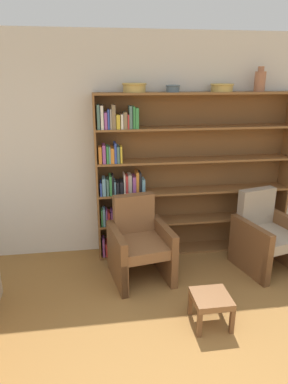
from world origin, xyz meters
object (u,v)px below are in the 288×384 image
bookshelf (175,179)px  bowl_stoneware (222,87)px  armchair_cushioned (266,235)px  footstool (211,301)px  bowl_slate (134,87)px  vase_tall (260,81)px  armchair_leather (139,244)px  bowl_sage (173,88)px

bookshelf → bowl_stoneware: (0.53, -0.02, 1.11)m
armchair_cushioned → footstool: (-1.00, -0.93, -0.16)m
bowl_slate → footstool: bearing=-70.4°
bowl_stoneware → armchair_cushioned: size_ratio=0.30×
vase_tall → armchair_cushioned: size_ratio=0.31×
bowl_slate → armchair_leather: bowl_slate is taller
bowl_slate → armchair_leather: (-0.02, -0.56, -1.71)m
bowl_sage → armchair_cushioned: (1.07, -0.56, -1.70)m
armchair_cushioned → footstool: size_ratio=2.70×
armchair_cushioned → armchair_leather: bearing=-14.5°
armchair_cushioned → bowl_slate: bearing=-34.6°
bowl_sage → footstool: bowl_sage is taller
bowl_slate → bowl_sage: size_ratio=1.64×
bowl_slate → footstool: size_ratio=0.82×
bookshelf → bowl_slate: bearing=-177.7°
bowl_slate → bowl_sage: (0.45, 0.00, -0.01)m
bookshelf → footstool: bearing=-89.6°
bookshelf → bowl_stoneware: 1.23m
vase_tall → armchair_leather: size_ratio=0.31×
bowl_stoneware → armchair_cushioned: 1.86m
vase_tall → footstool: (-0.99, -1.48, -1.93)m
bowl_slate → armchair_leather: size_ratio=0.30×
bowl_stoneware → armchair_leather: bowl_stoneware is taller
bowl_stoneware → footstool: 2.44m
bookshelf → armchair_cushioned: bookshelf is taller
armchair_cushioned → footstool: 1.37m
bookshelf → armchair_cushioned: 1.30m
bookshelf → footstool: (0.01, -1.51, -0.75)m
armchair_leather → bowl_slate: bearing=-102.0°
bowl_sage → armchair_leather: (-0.47, -0.56, -1.70)m
bookshelf → bowl_stoneware: bearing=-2.2°
bookshelf → bowl_sage: size_ratio=14.55×
bowl_slate → footstool: bowl_slate is taller
armchair_cushioned → footstool: bearing=28.4°
bowl_slate → armchair_cushioned: 2.36m
footstool → vase_tall: bearing=56.4°
bowl_sage → bowl_stoneware: (0.59, 0.00, 0.01)m
bookshelf → armchair_leather: bearing=-133.0°
armchair_leather → footstool: (0.55, -0.93, -0.16)m
bowl_sage → bowl_stoneware: 0.59m
bowl_sage → vase_tall: vase_tall is taller
armchair_cushioned → bookshelf: bearing=-44.4°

